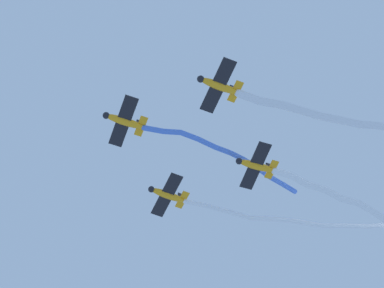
{
  "coord_description": "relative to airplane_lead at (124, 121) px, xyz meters",
  "views": [
    {
      "loc": [
        13.79,
        32.44,
        1.65
      ],
      "look_at": [
        -3.36,
        -1.58,
        63.2
      ],
      "focal_mm": 56.49,
      "sensor_mm": 36.0,
      "label": 1
    }
  ],
  "objects": [
    {
      "name": "airplane_left_wing",
      "position": [
        -7.63,
        9.26,
        -0.4
      ],
      "size": [
        5.27,
        7.04,
        1.75
      ],
      "rotation": [
        0.0,
        0.0,
        6.2
      ],
      "color": "orange"
    },
    {
      "name": "airplane_slot",
      "position": [
        -16.89,
        1.62,
        -0.2
      ],
      "size": [
        5.36,
        7.1,
        1.75
      ],
      "rotation": [
        0.0,
        0.0,
        6.13
      ],
      "color": "orange"
    },
    {
      "name": "airplane_right_wing",
      "position": [
        -9.26,
        -7.62,
        0.3
      ],
      "size": [
        5.23,
        7.01,
        1.75
      ],
      "rotation": [
        0.0,
        0.0,
        6.23
      ],
      "color": "orange"
    },
    {
      "name": "smoke_trail_lead",
      "position": [
        -14.11,
        -0.08,
        2.34
      ],
      "size": [
        23.87,
        3.99,
        5.23
      ],
      "color": "#4C75DB"
    },
    {
      "name": "airplane_lead",
      "position": [
        0.0,
        0.0,
        0.0
      ],
      "size": [
        5.31,
        7.07,
        1.75
      ],
      "rotation": [
        0.0,
        0.0,
        6.17
      ],
      "color": "orange"
    },
    {
      "name": "smoke_trail_slot",
      "position": [
        -28.69,
        2.6,
        -1.08
      ],
      "size": [
        19.61,
        1.86,
        2.87
      ],
      "color": "white"
    },
    {
      "name": "smoke_trail_left_wing",
      "position": [
        -21.87,
        11.01,
        1.27
      ],
      "size": [
        24.25,
        4.9,
        4.54
      ],
      "color": "white"
    },
    {
      "name": "smoke_trail_right_wing",
      "position": [
        -25.03,
        -4.03,
        0.34
      ],
      "size": [
        26.61,
        9.29,
        1.02
      ],
      "color": "white"
    }
  ]
}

